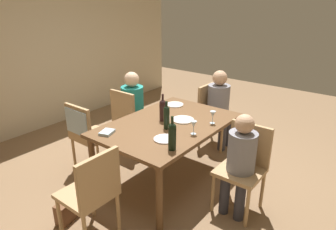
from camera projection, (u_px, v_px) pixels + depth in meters
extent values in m
plane|color=#846647|center=(168.00, 179.00, 3.78)|extent=(10.00, 10.00, 0.00)
cube|color=beige|center=(34.00, 48.00, 4.86)|extent=(6.40, 0.12, 2.70)
cube|color=brown|center=(168.00, 125.00, 3.51)|extent=(1.64, 1.10, 0.04)
cylinder|color=brown|center=(159.00, 199.00, 2.82)|extent=(0.07, 0.07, 0.72)
cylinder|color=brown|center=(232.00, 142.00, 3.92)|extent=(0.07, 0.07, 0.72)
cylinder|color=brown|center=(93.00, 166.00, 3.37)|extent=(0.07, 0.07, 0.72)
cylinder|color=brown|center=(173.00, 125.00, 4.47)|extent=(0.07, 0.07, 0.72)
cylinder|color=tan|center=(247.00, 208.00, 2.91)|extent=(0.04, 0.04, 0.44)
cylinder|color=tan|center=(213.00, 193.00, 3.13)|extent=(0.04, 0.04, 0.44)
cylinder|color=tan|center=(262.00, 189.00, 3.19)|extent=(0.04, 0.04, 0.44)
cylinder|color=tan|center=(230.00, 177.00, 3.41)|extent=(0.04, 0.04, 0.44)
cube|color=tan|center=(240.00, 172.00, 3.08)|extent=(0.44, 0.44, 0.04)
cube|color=tan|center=(250.00, 144.00, 3.13)|extent=(0.04, 0.44, 0.44)
cylinder|color=tan|center=(134.00, 127.00, 4.75)|extent=(0.04, 0.04, 0.44)
cylinder|color=tan|center=(152.00, 133.00, 4.53)|extent=(0.04, 0.04, 0.44)
cylinder|color=tan|center=(116.00, 135.00, 4.47)|extent=(0.04, 0.04, 0.44)
cylinder|color=tan|center=(134.00, 142.00, 4.25)|extent=(0.04, 0.04, 0.44)
cube|color=tan|center=(133.00, 119.00, 4.41)|extent=(0.44, 0.44, 0.04)
cube|color=tan|center=(123.00, 107.00, 4.18)|extent=(0.04, 0.44, 0.44)
cylinder|color=tan|center=(234.00, 130.00, 4.61)|extent=(0.04, 0.04, 0.44)
cylinder|color=tan|center=(221.00, 139.00, 4.33)|extent=(0.04, 0.04, 0.44)
cylinder|color=tan|center=(212.00, 124.00, 4.82)|extent=(0.04, 0.04, 0.44)
cylinder|color=tan|center=(199.00, 132.00, 4.54)|extent=(0.04, 0.04, 0.44)
cube|color=tan|center=(217.00, 117.00, 4.49)|extent=(0.44, 0.44, 0.04)
cube|color=tan|center=(207.00, 99.00, 4.52)|extent=(0.44, 0.04, 0.44)
cylinder|color=tan|center=(97.00, 143.00, 4.21)|extent=(0.04, 0.04, 0.44)
cylinder|color=tan|center=(116.00, 151.00, 3.99)|extent=(0.04, 0.04, 0.44)
cylinder|color=tan|center=(74.00, 153.00, 3.93)|extent=(0.04, 0.04, 0.44)
cylinder|color=tan|center=(93.00, 163.00, 3.71)|extent=(0.04, 0.04, 0.44)
cube|color=tan|center=(93.00, 136.00, 3.87)|extent=(0.44, 0.44, 0.04)
cube|color=tan|center=(78.00, 123.00, 3.64)|extent=(0.04, 0.44, 0.44)
cube|color=#ADC6D6|center=(78.00, 122.00, 3.63)|extent=(0.07, 0.40, 0.31)
cylinder|color=tan|center=(60.00, 218.00, 2.79)|extent=(0.04, 0.04, 0.44)
cylinder|color=tan|center=(92.00, 198.00, 3.06)|extent=(0.04, 0.04, 0.44)
cylinder|color=tan|center=(118.00, 213.00, 2.85)|extent=(0.04, 0.04, 0.44)
cube|color=tan|center=(87.00, 194.00, 2.73)|extent=(0.44, 0.44, 0.04)
cube|color=tan|center=(99.00, 179.00, 2.53)|extent=(0.44, 0.04, 0.44)
cylinder|color=#33333D|center=(240.00, 200.00, 3.01)|extent=(0.10, 0.10, 0.46)
cylinder|color=#33333D|center=(225.00, 194.00, 3.11)|extent=(0.10, 0.10, 0.46)
cylinder|color=gray|center=(242.00, 153.00, 3.00)|extent=(0.28, 0.28, 0.44)
sphere|color=tan|center=(245.00, 124.00, 2.88)|extent=(0.19, 0.19, 0.19)
cylinder|color=#33333D|center=(136.00, 128.00, 4.66)|extent=(0.12, 0.12, 0.46)
cylinder|color=#33333D|center=(145.00, 131.00, 4.55)|extent=(0.12, 0.12, 0.46)
cylinder|color=teal|center=(133.00, 103.00, 4.32)|extent=(0.32, 0.32, 0.49)
sphere|color=beige|center=(132.00, 79.00, 4.20)|extent=(0.21, 0.21, 0.21)
cylinder|color=#33333D|center=(228.00, 131.00, 4.56)|extent=(0.12, 0.12, 0.46)
cylinder|color=#33333D|center=(222.00, 135.00, 4.42)|extent=(0.12, 0.12, 0.46)
cylinder|color=gray|center=(218.00, 101.00, 4.40)|extent=(0.32, 0.32, 0.49)
sphere|color=tan|center=(220.00, 78.00, 4.27)|extent=(0.21, 0.21, 0.21)
cylinder|color=black|center=(167.00, 119.00, 3.32)|extent=(0.07, 0.07, 0.22)
sphere|color=black|center=(167.00, 109.00, 3.27)|extent=(0.07, 0.07, 0.07)
cylinder|color=black|center=(167.00, 105.00, 3.26)|extent=(0.03, 0.03, 0.08)
cylinder|color=black|center=(163.00, 112.00, 3.53)|extent=(0.08, 0.08, 0.20)
sphere|color=black|center=(163.00, 103.00, 3.49)|extent=(0.08, 0.08, 0.08)
cylinder|color=black|center=(163.00, 98.00, 3.47)|extent=(0.03, 0.03, 0.10)
cylinder|color=black|center=(172.00, 139.00, 2.86)|extent=(0.08, 0.08, 0.22)
sphere|color=black|center=(172.00, 127.00, 2.81)|extent=(0.08, 0.08, 0.08)
cylinder|color=black|center=(172.00, 121.00, 2.79)|extent=(0.03, 0.03, 0.10)
cylinder|color=silver|center=(212.00, 123.00, 3.49)|extent=(0.06, 0.06, 0.00)
cylinder|color=silver|center=(212.00, 120.00, 3.48)|extent=(0.01, 0.01, 0.07)
cone|color=silver|center=(213.00, 114.00, 3.45)|extent=(0.07, 0.07, 0.07)
cylinder|color=silver|center=(193.00, 134.00, 3.22)|extent=(0.06, 0.06, 0.00)
cylinder|color=silver|center=(193.00, 131.00, 3.21)|extent=(0.01, 0.01, 0.07)
cone|color=silver|center=(194.00, 124.00, 3.18)|extent=(0.07, 0.07, 0.07)
cylinder|color=white|center=(175.00, 105.00, 4.08)|extent=(0.24, 0.24, 0.01)
cylinder|color=white|center=(165.00, 139.00, 3.09)|extent=(0.23, 0.23, 0.01)
cylinder|color=silver|center=(183.00, 120.00, 3.58)|extent=(0.26, 0.26, 0.01)
cube|color=#ADC6D6|center=(107.00, 132.00, 3.22)|extent=(0.19, 0.16, 0.03)
cube|color=brown|center=(68.00, 210.00, 3.06)|extent=(0.30, 0.18, 0.22)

